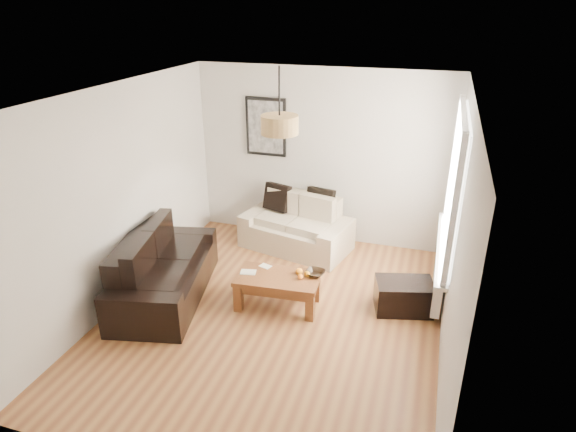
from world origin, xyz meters
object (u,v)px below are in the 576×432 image
(coffee_table, at_px, (278,291))
(sofa_leather, at_px, (164,267))
(ottoman, at_px, (404,296))
(loveseat_cream, at_px, (296,224))

(coffee_table, bearing_deg, sofa_leather, -171.35)
(sofa_leather, bearing_deg, coffee_table, -93.96)
(sofa_leather, xyz_separation_m, coffee_table, (1.41, 0.21, -0.20))
(sofa_leather, distance_m, ottoman, 2.94)
(loveseat_cream, xyz_separation_m, ottoman, (1.69, -1.17, -0.20))
(loveseat_cream, distance_m, sofa_leather, 2.11)
(ottoman, bearing_deg, sofa_leather, -168.68)
(loveseat_cream, xyz_separation_m, sofa_leather, (-1.19, -1.75, 0.02))
(sofa_leather, relative_size, coffee_table, 1.87)
(loveseat_cream, bearing_deg, ottoman, -21.54)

